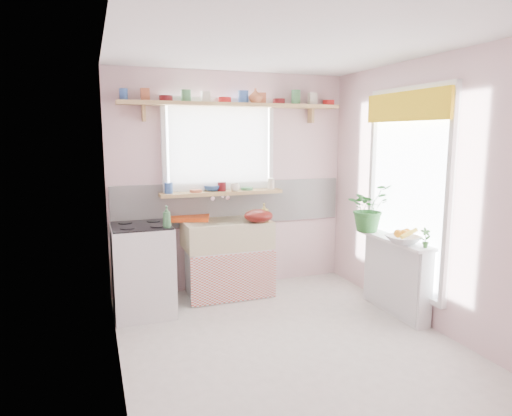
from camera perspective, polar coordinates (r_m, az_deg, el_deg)
name	(u,v)px	position (r m, az deg, el deg)	size (l,w,h in m)	color
room	(311,175)	(4.88, 6.92, 4.12)	(3.20, 3.20, 3.20)	silver
sink_unit	(227,257)	(5.15, -3.62, -6.19)	(0.95, 0.65, 1.11)	white
cooker	(143,269)	(4.74, -13.96, -7.46)	(0.58, 0.58, 0.93)	white
radiator_ledge	(396,275)	(4.85, 17.09, -8.00)	(0.22, 0.95, 0.78)	white
windowsill	(222,193)	(5.19, -4.28, 1.90)	(1.40, 0.22, 0.04)	tan
pine_shelf	(234,105)	(5.19, -2.75, 12.76)	(2.52, 0.24, 0.04)	tan
shelf_crockery	(230,98)	(5.18, -3.22, 13.58)	(2.47, 0.11, 0.12)	#3359A5
sill_crockery	(222,186)	(5.18, -4.29, 2.74)	(1.35, 0.11, 0.12)	#3359A5
dish_tray	(189,218)	(5.16, -8.32, -1.22)	(0.43, 0.33, 0.04)	#CA4312
colander	(258,216)	(4.96, 0.31, -0.98)	(0.31, 0.31, 0.14)	#621410
jade_plant	(368,208)	(4.97, 13.86, 0.04)	(0.46, 0.40, 0.51)	#2B6B2B
fruit_bowl	(403,240)	(4.54, 17.94, -3.78)	(0.30, 0.30, 0.07)	silver
herb_pot	(425,238)	(4.43, 20.42, -3.50)	(0.10, 0.07, 0.19)	#366B2B
soap_bottle_sink	(264,213)	(4.97, 1.01, -0.58)	(0.09, 0.09, 0.20)	#CCBC5A
sill_cup	(235,187)	(5.16, -2.65, 2.58)	(0.11, 0.11, 0.09)	#EEE7CE
sill_bowl	(213,188)	(5.21, -5.44, 2.50)	(0.21, 0.21, 0.06)	#2E5497
shelf_vase	(256,96)	(5.21, -0.06, 13.85)	(0.15, 0.15, 0.16)	#B15E36
cooker_bottle	(167,217)	(4.42, -11.10, -1.09)	(0.08, 0.08, 0.21)	#3C7948
fruit	(404,233)	(4.54, 17.99, -3.01)	(0.20, 0.14, 0.10)	orange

